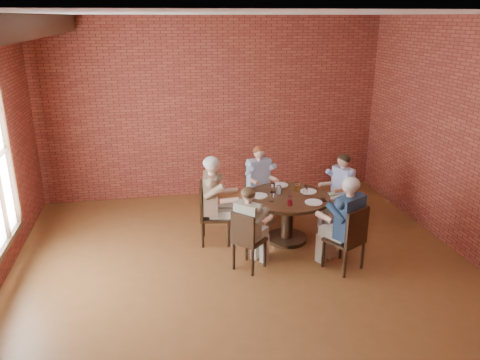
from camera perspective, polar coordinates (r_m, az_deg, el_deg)
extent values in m
plane|color=brown|center=(6.38, 1.34, -12.57)|extent=(7.00, 7.00, 0.00)
plane|color=white|center=(5.42, 1.63, 19.62)|extent=(7.00, 7.00, 0.00)
plane|color=brown|center=(9.02, -3.31, 8.63)|extent=(7.00, 0.00, 7.00)
plane|color=brown|center=(2.71, 18.42, -19.88)|extent=(7.00, 0.00, 7.00)
cube|color=#332011|center=(5.45, -25.65, 16.47)|extent=(0.22, 6.90, 0.26)
cube|color=#332011|center=(7.23, -26.67, 3.48)|extent=(0.10, 0.08, 2.20)
cylinder|color=#332011|center=(7.54, 5.67, -7.07)|extent=(0.65, 0.65, 0.06)
cylinder|color=#332011|center=(7.41, 5.75, -4.85)|extent=(0.18, 0.18, 0.64)
cylinder|color=#3D2716|center=(7.26, 5.85, -2.15)|extent=(1.29, 1.29, 0.05)
cube|color=#332011|center=(8.03, 11.98, -2.59)|extent=(0.50, 0.50, 0.04)
cube|color=#332011|center=(8.06, 12.99, -0.76)|extent=(0.17, 0.37, 0.44)
cylinder|color=#332011|center=(8.12, 10.25, -3.94)|extent=(0.04, 0.04, 0.41)
cylinder|color=#332011|center=(7.91, 11.80, -4.71)|extent=(0.04, 0.04, 0.41)
cylinder|color=#332011|center=(8.33, 11.93, -3.45)|extent=(0.04, 0.04, 0.41)
cylinder|color=#332011|center=(8.12, 13.48, -4.19)|extent=(0.04, 0.04, 0.41)
cube|color=#332011|center=(8.22, 2.39, -1.65)|extent=(0.47, 0.47, 0.04)
cube|color=#332011|center=(8.29, 1.89, 0.36)|extent=(0.40, 0.12, 0.46)
cylinder|color=#332011|center=(8.10, 1.79, -3.70)|extent=(0.04, 0.04, 0.41)
cylinder|color=#332011|center=(8.23, 3.94, -3.34)|extent=(0.04, 0.04, 0.41)
cylinder|color=#332011|center=(8.38, 0.83, -2.87)|extent=(0.04, 0.04, 0.41)
cylinder|color=#332011|center=(8.51, 2.92, -2.53)|extent=(0.04, 0.04, 0.41)
cube|color=#332011|center=(7.30, -3.03, -4.45)|extent=(0.52, 0.52, 0.04)
cube|color=#332011|center=(7.20, -4.72, -2.43)|extent=(0.11, 0.46, 0.52)
cylinder|color=#332011|center=(7.22, -1.43, -6.69)|extent=(0.04, 0.04, 0.41)
cylinder|color=#332011|center=(7.58, -1.49, -5.38)|extent=(0.04, 0.04, 0.41)
cylinder|color=#332011|center=(7.23, -4.59, -6.73)|extent=(0.04, 0.04, 0.41)
cylinder|color=#332011|center=(7.58, -4.48, -5.42)|extent=(0.04, 0.04, 0.41)
cube|color=#332011|center=(6.55, 1.17, -7.37)|extent=(0.53, 0.53, 0.04)
cube|color=#332011|center=(6.32, 0.33, -6.03)|extent=(0.29, 0.30, 0.43)
cylinder|color=#332011|center=(6.70, 3.04, -8.93)|extent=(0.04, 0.04, 0.41)
cylinder|color=#332011|center=(6.85, 0.79, -8.23)|extent=(0.04, 0.04, 0.41)
cylinder|color=#332011|center=(6.46, 1.54, -10.02)|extent=(0.04, 0.04, 0.41)
cylinder|color=#332011|center=(6.62, -0.76, -9.26)|extent=(0.04, 0.04, 0.41)
cube|color=#332011|center=(6.71, 12.55, -7.18)|extent=(0.60, 0.60, 0.04)
cube|color=#332011|center=(6.49, 14.10, -5.61)|extent=(0.41, 0.24, 0.50)
cylinder|color=#332011|center=(7.05, 12.18, -7.85)|extent=(0.04, 0.04, 0.41)
cylinder|color=#332011|center=(6.78, 10.13, -8.84)|extent=(0.04, 0.04, 0.41)
cylinder|color=#332011|center=(6.85, 14.68, -8.90)|extent=(0.04, 0.04, 0.41)
cylinder|color=#332011|center=(6.57, 12.66, -9.98)|extent=(0.04, 0.04, 0.41)
cylinder|color=white|center=(7.47, 8.35, -1.38)|extent=(0.26, 0.26, 0.01)
cylinder|color=white|center=(7.69, 4.90, -0.61)|extent=(0.26, 0.26, 0.01)
cylinder|color=white|center=(7.22, 2.35, -1.92)|extent=(0.26, 0.26, 0.01)
cylinder|color=white|center=(7.05, 8.96, -2.70)|extent=(0.26, 0.26, 0.01)
cylinder|color=white|center=(7.33, 7.98, -1.25)|extent=(0.07, 0.07, 0.14)
cylinder|color=white|center=(7.46, 6.98, -0.81)|extent=(0.07, 0.07, 0.14)
cylinder|color=white|center=(7.38, 4.05, -0.95)|extent=(0.07, 0.07, 0.14)
cylinder|color=white|center=(7.30, 4.74, -1.20)|extent=(0.07, 0.07, 0.14)
cylinder|color=white|center=(7.00, 3.88, -2.09)|extent=(0.07, 0.07, 0.14)
cylinder|color=white|center=(6.87, 6.10, -2.58)|extent=(0.07, 0.07, 0.14)
cube|color=black|center=(7.16, 10.13, -2.41)|extent=(0.08, 0.14, 0.01)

